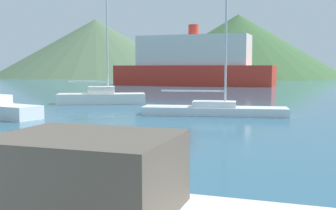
# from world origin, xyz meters

# --- Properties ---
(sailboat_middle) EXTENTS (8.25, 2.23, 9.36)m
(sailboat_middle) POSITION_xyz_m (1.91, 21.30, 0.36)
(sailboat_middle) COLOR white
(sailboat_middle) RESTS_ON ground_plane
(sailboat_outer) EXTENTS (6.72, 3.96, 10.33)m
(sailboat_outer) POSITION_xyz_m (-7.12, 26.91, 0.53)
(sailboat_outer) COLOR white
(sailboat_outer) RESTS_ON ground_plane
(ferry_distant) EXTENTS (24.26, 9.16, 8.94)m
(ferry_distant) POSITION_xyz_m (-5.44, 59.83, 3.22)
(ferry_distant) COLOR red
(ferry_distant) RESTS_ON ground_plane
(hill_west) EXTENTS (55.11, 55.11, 15.79)m
(hill_west) POSITION_xyz_m (-40.56, 108.04, 7.89)
(hill_west) COLOR #4C6647
(hill_west) RESTS_ON ground_plane
(hill_central) EXTENTS (53.07, 53.07, 15.99)m
(hill_central) POSITION_xyz_m (-1.38, 106.83, 7.99)
(hill_central) COLOR #3D6038
(hill_central) RESTS_ON ground_plane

